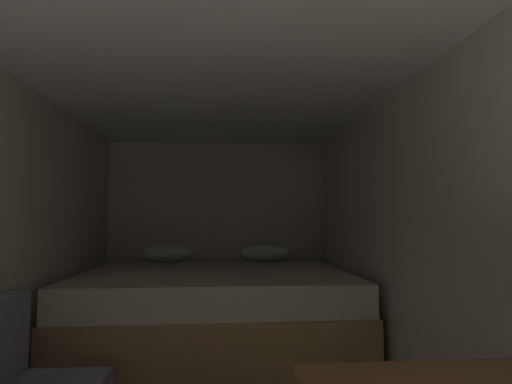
# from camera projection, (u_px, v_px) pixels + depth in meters

# --- Properties ---
(wall_back) EXTENTS (2.47, 0.05, 2.04)m
(wall_back) POSITION_uv_depth(u_px,v_px,m) (217.00, 234.00, 4.63)
(wall_back) COLOR beige
(wall_back) RESTS_ON ground
(wall_right) EXTENTS (0.05, 4.85, 2.04)m
(wall_right) POSITION_uv_depth(u_px,v_px,m) (433.00, 250.00, 2.30)
(wall_right) COLOR beige
(wall_right) RESTS_ON ground
(ceiling_slab) EXTENTS (2.47, 4.85, 0.05)m
(ceiling_slab) POSITION_uv_depth(u_px,v_px,m) (214.00, 58.00, 2.26)
(ceiling_slab) COLOR white
(ceiling_slab) RESTS_ON wall_left
(bed) EXTENTS (2.25, 1.86, 0.94)m
(bed) POSITION_uv_depth(u_px,v_px,m) (216.00, 313.00, 3.61)
(bed) COLOR tan
(bed) RESTS_ON ground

